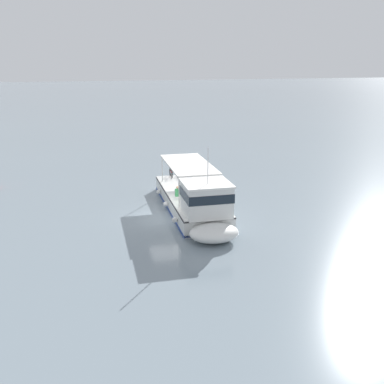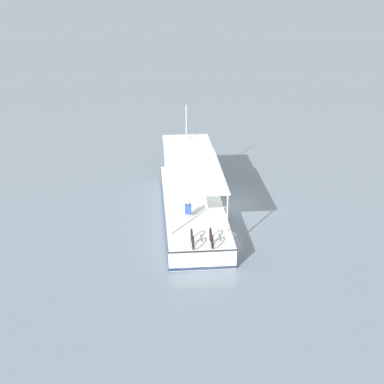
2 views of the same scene
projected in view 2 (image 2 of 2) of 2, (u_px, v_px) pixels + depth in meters
The scene contains 2 objects.
ground_plane at pixel (222, 205), 32.39m from camera, with size 400.00×400.00×0.00m, color gray.
ferry_main at pixel (191, 191), 31.78m from camera, with size 12.94×3.92×5.32m.
Camera 2 is at (28.88, -5.33, 13.79)m, focal length 51.25 mm.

